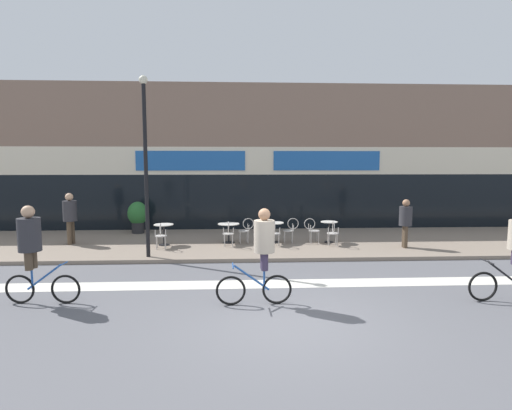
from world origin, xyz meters
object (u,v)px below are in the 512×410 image
at_px(bistro_table_0, 164,230).
at_px(bistro_table_2, 273,228).
at_px(bistro_table_1, 229,229).
at_px(cafe_chair_0_near, 161,234).
at_px(cafe_chair_1_near, 228,232).
at_px(cafe_chair_1_side, 246,229).
at_px(lamp_post, 145,155).
at_px(cafe_chair_2_near, 275,232).
at_px(cyclist_0, 262,248).
at_px(pedestrian_near_end, 70,214).
at_px(cafe_chair_3_side, 312,229).
at_px(cafe_chair_2_side, 290,228).
at_px(planter_pot, 138,216).
at_px(cafe_chair_3_near, 333,231).
at_px(pedestrian_far_end, 406,219).
at_px(cyclist_2, 32,245).
at_px(bistro_table_3, 329,228).

xyz_separation_m(bistro_table_0, bistro_table_2, (3.93, 0.27, 0.00)).
xyz_separation_m(bistro_table_1, cafe_chair_0_near, (-2.29, -0.92, 0.00)).
bearing_deg(cafe_chair_1_near, bistro_table_2, -72.31).
height_order(cafe_chair_1_side, lamp_post, lamp_post).
height_order(bistro_table_0, cafe_chair_2_near, cafe_chair_2_near).
bearing_deg(cyclist_0, lamp_post, -52.70).
bearing_deg(pedestrian_near_end, cafe_chair_3_side, -170.61).
bearing_deg(bistro_table_1, cyclist_0, -82.23).
bearing_deg(cafe_chair_2_side, cyclist_0, 79.30).
distance_m(cafe_chair_1_near, cafe_chair_2_side, 2.34).
bearing_deg(cafe_chair_3_side, lamp_post, -161.76).
xyz_separation_m(bistro_table_1, cafe_chair_3_side, (3.05, -0.11, 0.00)).
distance_m(cafe_chair_2_near, planter_pot, 6.15).
height_order(cafe_chair_0_near, lamp_post, lamp_post).
distance_m(bistro_table_1, planter_pot, 4.41).
distance_m(bistro_table_1, cafe_chair_1_near, 0.63).
xyz_separation_m(lamp_post, pedestrian_near_end, (-3.19, 2.08, -2.07)).
xyz_separation_m(cafe_chair_1_near, cyclist_0, (0.83, -5.45, 0.60)).
height_order(cafe_chair_3_side, planter_pot, planter_pot).
distance_m(cafe_chair_3_near, planter_pot, 8.04).
xyz_separation_m(bistro_table_0, cafe_chair_2_near, (3.92, -0.35, -0.02)).
height_order(bistro_table_0, lamp_post, lamp_post).
bearing_deg(cafe_chair_3_side, cyclist_0, -111.41).
xyz_separation_m(pedestrian_near_end, pedestrian_far_end, (11.76, -1.14, -0.10)).
relative_size(bistro_table_2, cyclist_0, 0.36).
xyz_separation_m(lamp_post, pedestrian_far_end, (8.57, 0.94, -2.17)).
height_order(cyclist_2, pedestrian_near_end, cyclist_2).
relative_size(bistro_table_1, bistro_table_2, 1.04).
bearing_deg(cafe_chair_0_near, cafe_chair_3_near, -94.47).
bearing_deg(cyclist_0, pedestrian_far_end, -138.48).
bearing_deg(pedestrian_far_end, cafe_chair_2_side, -7.38).
bearing_deg(bistro_table_1, planter_pot, 149.87).
height_order(cafe_chair_1_near, cyclist_2, cyclist_2).
relative_size(bistro_table_1, lamp_post, 0.14).
distance_m(planter_pot, cyclist_2, 8.02).
height_order(bistro_table_3, cafe_chair_2_near, cafe_chair_2_near).
distance_m(cafe_chair_2_near, lamp_post, 5.07).
distance_m(bistro_table_1, pedestrian_near_end, 5.69).
xyz_separation_m(bistro_table_0, cafe_chair_3_side, (5.35, 0.19, -0.02)).
bearing_deg(cyclist_2, cafe_chair_0_near, 72.41).
xyz_separation_m(planter_pot, cyclist_2, (-0.28, -8.00, 0.44)).
relative_size(bistro_table_3, pedestrian_near_end, 0.42).
bearing_deg(cafe_chair_3_side, pedestrian_near_end, 178.01).
bearing_deg(pedestrian_near_end, bistro_table_0, -175.40).
relative_size(cafe_chair_1_side, pedestrian_near_end, 0.49).
relative_size(planter_pot, pedestrian_near_end, 0.71).
distance_m(lamp_post, cyclist_0, 5.61).
xyz_separation_m(cafe_chair_1_side, cafe_chair_3_near, (3.05, -0.74, 0.00)).
relative_size(cafe_chair_1_side, planter_pot, 0.69).
distance_m(bistro_table_2, cyclist_2, 8.15).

